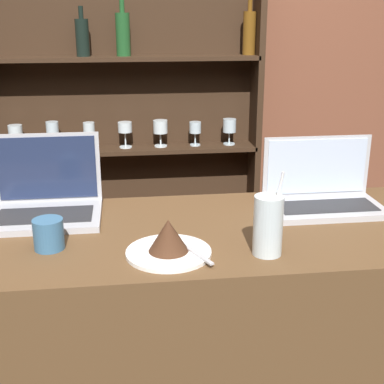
{
  "coord_description": "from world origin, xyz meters",
  "views": [
    {
      "loc": [
        -0.14,
        -1.06,
        1.63
      ],
      "look_at": [
        0.03,
        0.32,
        1.16
      ],
      "focal_mm": 50.0,
      "sensor_mm": 36.0,
      "label": 1
    }
  ],
  "objects": [
    {
      "name": "laptop_far",
      "position": [
        0.45,
        0.42,
        1.11
      ],
      "size": [
        0.34,
        0.2,
        0.21
      ],
      "color": "#ADADB2",
      "rests_on": "bar_counter"
    },
    {
      "name": "cake_plate",
      "position": [
        -0.05,
        0.14,
        1.09
      ],
      "size": [
        0.21,
        0.21,
        0.09
      ],
      "color": "white",
      "rests_on": "bar_counter"
    },
    {
      "name": "laptop_near",
      "position": [
        -0.38,
        0.46,
        1.11
      ],
      "size": [
        0.32,
        0.24,
        0.23
      ],
      "color": "#ADADB2",
      "rests_on": "bar_counter"
    },
    {
      "name": "coffee_cup",
      "position": [
        -0.35,
        0.22,
        1.1
      ],
      "size": [
        0.08,
        0.08,
        0.08
      ],
      "color": "#38668C",
      "rests_on": "bar_counter"
    },
    {
      "name": "back_wall",
      "position": [
        0.0,
        1.68,
        1.35
      ],
      "size": [
        7.0,
        0.06,
        2.7
      ],
      "color": "brown",
      "rests_on": "ground_plane"
    },
    {
      "name": "back_shelf",
      "position": [
        -0.14,
        1.6,
        0.93
      ],
      "size": [
        1.35,
        0.18,
        1.78
      ],
      "color": "#332114",
      "rests_on": "ground_plane"
    },
    {
      "name": "water_glass",
      "position": [
        0.19,
        0.12,
        1.14
      ],
      "size": [
        0.07,
        0.07,
        0.21
      ],
      "color": "silver",
      "rests_on": "bar_counter"
    }
  ]
}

